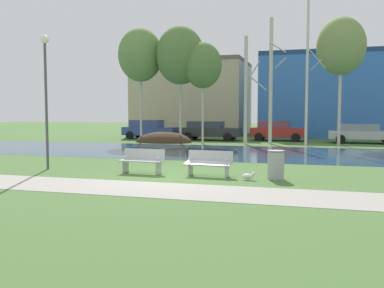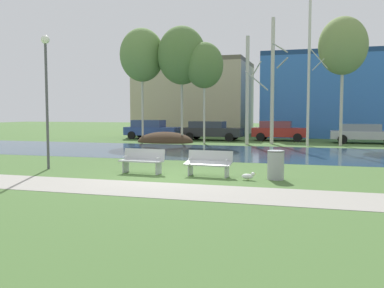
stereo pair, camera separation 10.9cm
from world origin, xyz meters
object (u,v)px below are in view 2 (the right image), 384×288
Objects in this scene: parked_sedan_second_dark at (211,130)px; parked_hatch_third_red at (279,130)px; bench_left at (142,160)px; seagull at (248,176)px; bench_right at (209,162)px; streetlamp at (46,80)px; parked_van_nearest_blue at (151,129)px; parked_wagon_fourth_silver at (364,133)px; trash_bin at (276,164)px.

parked_hatch_third_red is (5.17, 0.82, 0.01)m from parked_sedan_second_dark.
bench_left is 3.50× the size of seagull.
parked_hatch_third_red is (-0.57, 19.32, 0.67)m from seagull.
streetlamp reaches higher than bench_right.
seagull is at bearing -3.69° from streetlamp.
parked_van_nearest_blue is at bearing 177.63° from parked_sedan_second_dark.
parked_hatch_third_red is at bearing 3.37° from parked_van_nearest_blue.
parked_sedan_second_dark reaches higher than parked_wagon_fourth_silver.
seagull is 19.05m from parked_wagon_fourth_silver.
parked_sedan_second_dark is (2.09, 18.00, -2.64)m from streetlamp.
bench_right is 1.72× the size of trash_bin.
bench_left is 19.52m from parked_van_nearest_blue.
parked_hatch_third_red is 6.06m from parked_wagon_fourth_silver.
parked_sedan_second_dark is (5.10, -0.21, -0.02)m from parked_van_nearest_blue.
parked_sedan_second_dark is at bearing -171.03° from parked_hatch_third_red.
bench_left reaches higher than seagull.
seagull is at bearing -72.77° from parked_sedan_second_dark.
bench_right is 0.34× the size of parked_wagon_fourth_silver.
seagull is at bearing -7.01° from bench_left.
parked_van_nearest_blue reaches higher than parked_sedan_second_dark.
streetlamp is at bearing 179.27° from trash_bin.
parked_sedan_second_dark reaches higher than bench_left.
seagull is 8.51m from streetlamp.
parked_hatch_third_red is (3.33, 18.84, 0.33)m from bench_left.
bench_right is 20.52m from parked_van_nearest_blue.
streetlamp is (-8.66, 0.11, 2.93)m from trash_bin.
bench_left is 19.14m from parked_hatch_third_red.
trash_bin is (2.27, -0.08, 0.02)m from bench_right.
parked_wagon_fourth_silver is at bearing -10.13° from parked_hatch_third_red.
parked_van_nearest_blue reaches higher than parked_wagon_fourth_silver.
streetlamp is at bearing 179.77° from bench_right.
trash_bin is 19.27m from parked_sedan_second_dark.
parked_van_nearest_blue reaches higher than bench_left.
streetlamp reaches higher than bench_left.
parked_sedan_second_dark is at bearing 95.83° from bench_left.
parked_wagon_fourth_silver reaches higher than trash_bin.
seagull is (-0.83, -0.40, -0.36)m from trash_bin.
bench_left is 0.34× the size of parked_sedan_second_dark.
trash_bin is at bearing -2.12° from bench_right.
bench_left is 2.46m from bench_right.
parked_wagon_fourth_silver is at bearing 53.29° from streetlamp.
parked_van_nearest_blue is at bearing 99.39° from streetlamp.
parked_wagon_fourth_silver is (16.25, -0.46, -0.07)m from parked_van_nearest_blue.
parked_van_nearest_blue is at bearing -176.63° from parked_hatch_third_red.
seagull is at bearing -59.91° from parked_van_nearest_blue.
parked_van_nearest_blue is at bearing 110.84° from bench_left.
bench_right is (2.46, 0.00, 0.00)m from bench_left.
bench_right is 0.39× the size of parked_hatch_third_red.
bench_right is 3.50× the size of seagull.
parked_wagon_fourth_silver is at bearing -1.63° from parked_van_nearest_blue.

